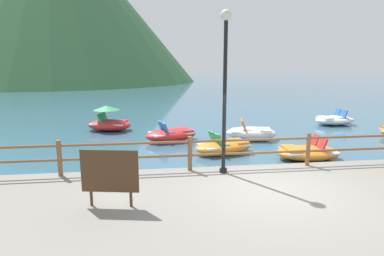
# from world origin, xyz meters

# --- Properties ---
(ground_plane) EXTENTS (200.00, 200.00, 0.00)m
(ground_plane) POSITION_xyz_m (0.00, 40.00, 0.00)
(ground_plane) COLOR #38607A
(promenade_dock) EXTENTS (28.00, 8.00, 0.40)m
(promenade_dock) POSITION_xyz_m (0.00, -2.20, 0.20)
(promenade_dock) COLOR gray
(promenade_dock) RESTS_ON ground
(dock_railing) EXTENTS (23.92, 0.12, 0.95)m
(dock_railing) POSITION_xyz_m (-0.00, 1.55, 0.97)
(dock_railing) COLOR brown
(dock_railing) RESTS_ON promenade_dock
(lamp_post) EXTENTS (0.28, 0.28, 4.19)m
(lamp_post) POSITION_xyz_m (-0.84, 1.25, 2.92)
(lamp_post) COLOR black
(lamp_post) RESTS_ON promenade_dock
(sign_board) EXTENTS (1.16, 0.26, 1.19)m
(sign_board) POSITION_xyz_m (-3.59, -0.53, 1.13)
(sign_board) COLOR beige
(sign_board) RESTS_ON promenade_dock
(pedal_boat_0) EXTENTS (2.55, 1.86, 0.86)m
(pedal_boat_0) POSITION_xyz_m (-1.85, 6.84, 0.28)
(pedal_boat_0) COLOR red
(pedal_boat_0) RESTS_ON ground
(pedal_boat_2) EXTENTS (2.41, 1.82, 1.25)m
(pedal_boat_2) POSITION_xyz_m (-4.75, 9.46, 0.43)
(pedal_boat_2) COLOR red
(pedal_boat_2) RESTS_ON ground
(pedal_boat_3) EXTENTS (2.27, 1.47, 0.81)m
(pedal_boat_3) POSITION_xyz_m (2.68, 3.43, 0.25)
(pedal_boat_3) COLOR orange
(pedal_boat_3) RESTS_ON ground
(pedal_boat_4) EXTENTS (2.49, 1.74, 0.82)m
(pedal_boat_4) POSITION_xyz_m (-0.04, 4.58, 0.25)
(pedal_boat_4) COLOR orange
(pedal_boat_4) RESTS_ON ground
(pedal_boat_5) EXTENTS (2.27, 1.54, 0.83)m
(pedal_boat_5) POSITION_xyz_m (7.24, 9.48, 0.26)
(pedal_boat_5) COLOR white
(pedal_boat_5) RESTS_ON ground
(pedal_boat_6) EXTENTS (2.41, 1.73, 0.88)m
(pedal_boat_6) POSITION_xyz_m (1.66, 6.63, 0.30)
(pedal_boat_6) COLOR white
(pedal_boat_6) RESTS_ON ground
(cliff_headland) EXTENTS (50.53, 50.53, 30.46)m
(cliff_headland) POSITION_xyz_m (-17.57, 59.69, 14.29)
(cliff_headland) COLOR #2D5633
(cliff_headland) RESTS_ON ground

